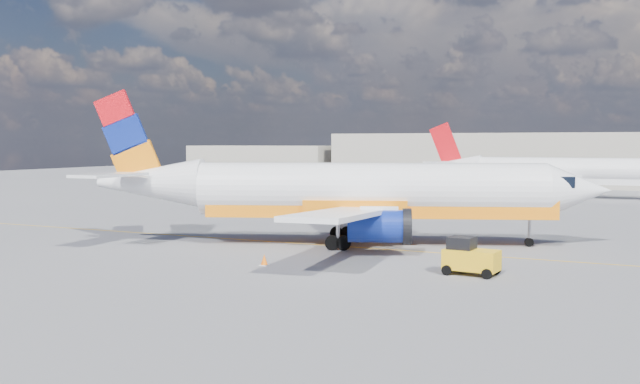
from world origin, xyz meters
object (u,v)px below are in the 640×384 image
at_px(gse_tug, 470,257).
at_px(traffic_cone, 264,260).
at_px(main_jet, 355,193).
at_px(second_jet, 556,172).

bearing_deg(gse_tug, traffic_cone, -163.92).
distance_m(main_jet, traffic_cone, 9.87).
height_order(second_jet, traffic_cone, second_jet).
xyz_separation_m(second_jet, gse_tug, (2.27, -54.27, -2.17)).
relative_size(second_jet, traffic_cone, 49.70).
bearing_deg(gse_tug, main_jet, 147.03).
bearing_deg(second_jet, traffic_cone, -99.60).
distance_m(second_jet, gse_tug, 54.36).
bearing_deg(main_jet, second_jet, 61.11).
bearing_deg(gse_tug, second_jet, 97.78).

